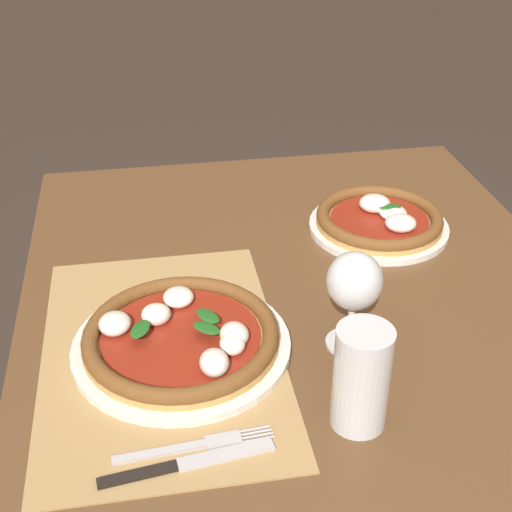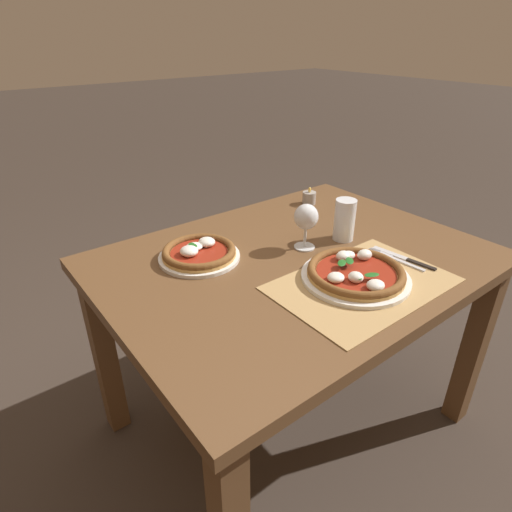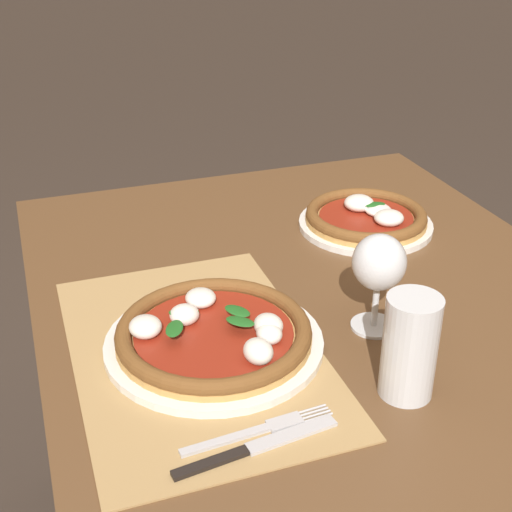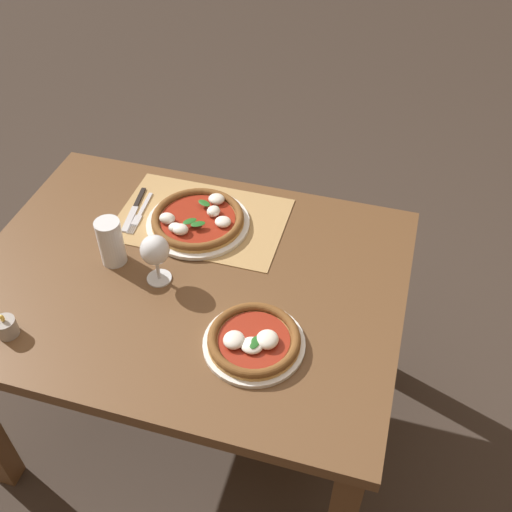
{
  "view_description": "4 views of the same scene",
  "coord_description": "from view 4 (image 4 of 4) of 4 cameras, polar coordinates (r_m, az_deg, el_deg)",
  "views": [
    {
      "loc": [
        0.86,
        -0.24,
        1.41
      ],
      "look_at": [
        -0.14,
        -0.07,
        0.78
      ],
      "focal_mm": 50.0,
      "sensor_mm": 36.0,
      "label": 1
    },
    {
      "loc": [
        -0.85,
        -0.88,
        1.4
      ],
      "look_at": [
        -0.15,
        0.01,
        0.79
      ],
      "focal_mm": 30.0,
      "sensor_mm": 36.0,
      "label": 2
    },
    {
      "loc": [
        0.87,
        -0.43,
        1.34
      ],
      "look_at": [
        -0.15,
        -0.08,
        0.78
      ],
      "focal_mm": 50.0,
      "sensor_mm": 36.0,
      "label": 3
    },
    {
      "loc": [
        -0.51,
        1.07,
        1.96
      ],
      "look_at": [
        -0.18,
        -0.1,
        0.77
      ],
      "focal_mm": 42.0,
      "sensor_mm": 36.0,
      "label": 4
    }
  ],
  "objects": [
    {
      "name": "ground_plane",
      "position": [
        2.29,
        -5.11,
        -14.78
      ],
      "size": [
        24.0,
        24.0,
        0.0
      ],
      "primitive_type": "plane",
      "color": "#382D26"
    },
    {
      "name": "knife",
      "position": [
        1.94,
        -11.52,
        4.38
      ],
      "size": [
        0.04,
        0.22,
        0.01
      ],
      "color": "black",
      "rests_on": "paper_placemat"
    },
    {
      "name": "wine_glass",
      "position": [
        1.63,
        -9.6,
        0.4
      ],
      "size": [
        0.08,
        0.08,
        0.16
      ],
      "color": "silver",
      "rests_on": "dining_table"
    },
    {
      "name": "pint_glass",
      "position": [
        1.74,
        -13.63,
        1.25
      ],
      "size": [
        0.07,
        0.07,
        0.15
      ],
      "color": "silver",
      "rests_on": "dining_table"
    },
    {
      "name": "dining_table",
      "position": [
        1.78,
        -6.38,
        -4.23
      ],
      "size": [
        1.22,
        0.92,
        0.74
      ],
      "color": "brown",
      "rests_on": "ground"
    },
    {
      "name": "pizza_far",
      "position": [
        1.51,
        -0.21,
        -8.07
      ],
      "size": [
        0.26,
        0.26,
        0.05
      ],
      "color": "silver",
      "rests_on": "dining_table"
    },
    {
      "name": "votive_candle",
      "position": [
        1.66,
        -22.68,
        -6.31
      ],
      "size": [
        0.06,
        0.06,
        0.07
      ],
      "color": "gray",
      "rests_on": "dining_table"
    },
    {
      "name": "paper_placemat",
      "position": [
        1.87,
        -5.19,
        3.52
      ],
      "size": [
        0.52,
        0.34,
        0.0
      ],
      "primitive_type": "cube",
      "color": "#A88451",
      "rests_on": "dining_table"
    },
    {
      "name": "pizza_near",
      "position": [
        1.84,
        -5.57,
        3.45
      ],
      "size": [
        0.32,
        0.32,
        0.05
      ],
      "color": "silver",
      "rests_on": "paper_placemat"
    },
    {
      "name": "fork",
      "position": [
        1.92,
        -10.94,
        4.04
      ],
      "size": [
        0.03,
        0.2,
        0.0
      ],
      "color": "#B7B7BC",
      "rests_on": "paper_placemat"
    }
  ]
}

